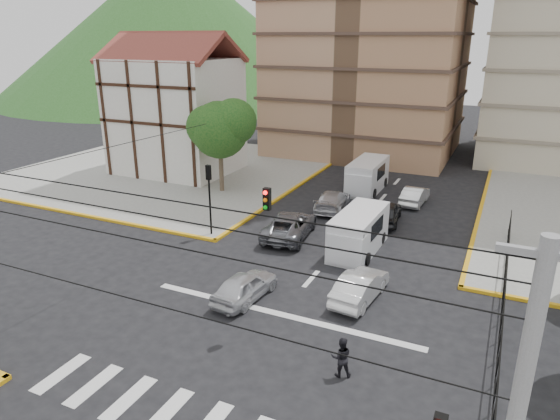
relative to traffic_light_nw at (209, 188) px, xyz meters
The scene contains 19 objects.
ground 11.46m from the traffic_light_nw, 45.00° to the right, with size 160.00×160.00×0.00m, color black.
sidewalk_nw 17.52m from the traffic_light_nw, 135.00° to the left, with size 26.00×26.00×0.15m, color gray.
crosswalk_stripes 16.15m from the traffic_light_nw, 60.52° to the right, with size 12.00×2.40×0.01m, color silver.
stop_line 10.68m from the traffic_light_nw, 40.24° to the right, with size 13.00×0.40×0.01m, color silver.
tudor_building 16.70m from the traffic_light_nw, 132.55° to the left, with size 10.80×8.05×12.23m.
distant_hill 78.84m from the traffic_light_nw, 127.19° to the left, with size 70.00×70.00×28.00m, color #24551C.
park_fence 17.40m from the traffic_light_nw, 11.11° to the right, with size 0.10×22.50×1.66m, color black, non-canonical shape.
tree_tudor 9.42m from the traffic_light_nw, 116.53° to the left, with size 5.39×4.40×7.43m.
traffic_light_nw is the anchor object (origin of this frame).
traffic_light_hanging 12.86m from the traffic_light_nw, 51.58° to the right, with size 18.00×9.12×0.92m.
van_right_lane 9.26m from the traffic_light_nw, ahead, with size 2.25×5.36×2.39m.
van_left_lane 14.72m from the traffic_light_nw, 65.09° to the left, with size 2.30×5.52×2.49m.
car_silver_front_left 8.67m from the traffic_light_nw, 46.63° to the right, with size 1.60×3.97×1.35m, color silver.
car_white_front_right 11.56m from the traffic_light_nw, 19.60° to the right, with size 1.47×4.21×1.39m, color white.
car_grey_mid_left 5.43m from the traffic_light_nw, 23.94° to the left, with size 2.47×5.36×1.49m, color slate.
car_silver_rear_left 9.79m from the traffic_light_nw, 57.03° to the left, with size 1.94×4.76×1.38m, color silver.
car_darkgrey_mid_right 11.85m from the traffic_light_nw, 36.80° to the left, with size 1.76×4.38×1.49m, color #232325.
car_white_rear_right 15.79m from the traffic_light_nw, 48.76° to the left, with size 1.41×4.05×1.33m, color white.
pedestrian_crosswalk 15.21m from the traffic_light_nw, 39.34° to the right, with size 0.76×0.60×1.57m, color black.
Camera 1 is at (8.27, -16.57, 11.83)m, focal length 32.00 mm.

